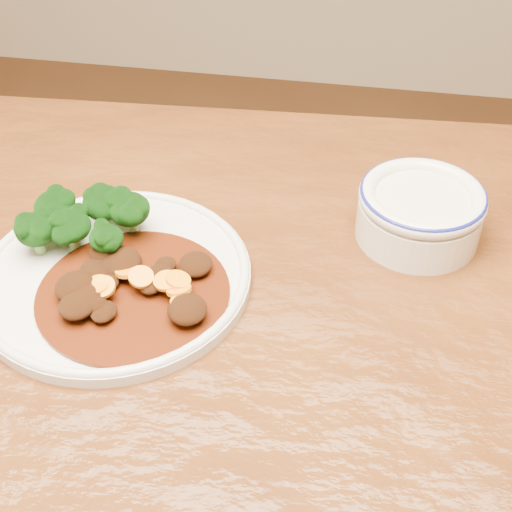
# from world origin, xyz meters

# --- Properties ---
(dining_table) EXTENTS (1.55, 0.99, 0.75)m
(dining_table) POSITION_xyz_m (-0.00, 0.00, 0.67)
(dining_table) COLOR #5F3110
(dining_table) RESTS_ON ground
(dinner_plate) EXTENTS (0.27, 0.27, 0.02)m
(dinner_plate) POSITION_xyz_m (-0.07, 0.09, 0.76)
(dinner_plate) COLOR silver
(dinner_plate) RESTS_ON dining_table
(broccoli_florets) EXTENTS (0.13, 0.10, 0.05)m
(broccoli_florets) POSITION_xyz_m (-0.11, 0.13, 0.79)
(broccoli_florets) COLOR #74984E
(broccoli_florets) RESTS_ON dinner_plate
(mince_stew) EXTENTS (0.19, 0.19, 0.03)m
(mince_stew) POSITION_xyz_m (-0.05, 0.06, 0.77)
(mince_stew) COLOR #471707
(mince_stew) RESTS_ON dinner_plate
(dip_bowl) EXTENTS (0.13, 0.13, 0.06)m
(dip_bowl) POSITION_xyz_m (0.23, 0.21, 0.78)
(dip_bowl) COLOR silver
(dip_bowl) RESTS_ON dining_table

